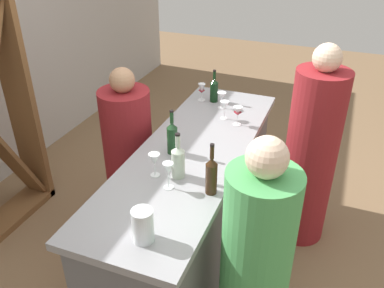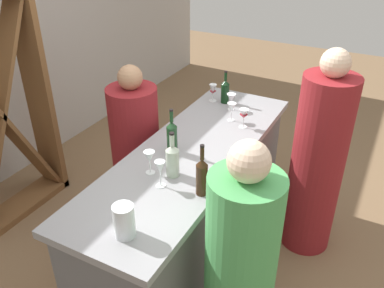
% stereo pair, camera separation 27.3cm
% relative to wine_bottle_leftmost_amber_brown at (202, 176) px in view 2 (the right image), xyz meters
% --- Properties ---
extents(ground_plane, '(12.00, 12.00, 0.00)m').
position_rel_wine_bottle_leftmost_amber_brown_xyz_m(ground_plane, '(0.40, 0.28, -1.08)').
color(ground_plane, '#846647').
extents(bar_counter, '(2.20, 0.71, 0.96)m').
position_rel_wine_bottle_leftmost_amber_brown_xyz_m(bar_counter, '(0.40, 0.28, -0.60)').
color(bar_counter, slate).
rests_on(bar_counter, ground).
extents(wine_bottle_leftmost_amber_brown, '(0.07, 0.07, 0.33)m').
position_rel_wine_bottle_leftmost_amber_brown_xyz_m(wine_bottle_leftmost_amber_brown, '(0.00, 0.00, 0.00)').
color(wine_bottle_leftmost_amber_brown, '#331E0F').
rests_on(wine_bottle_leftmost_amber_brown, bar_counter).
extents(wine_bottle_second_left_clear_pale, '(0.08, 0.08, 0.30)m').
position_rel_wine_bottle_leftmost_amber_brown_xyz_m(wine_bottle_second_left_clear_pale, '(0.08, 0.24, -0.01)').
color(wine_bottle_second_left_clear_pale, '#B7C6B2').
rests_on(wine_bottle_second_left_clear_pale, bar_counter).
extents(wine_bottle_center_olive_green, '(0.07, 0.07, 0.32)m').
position_rel_wine_bottle_leftmost_amber_brown_xyz_m(wine_bottle_center_olive_green, '(0.33, 0.39, -0.00)').
color(wine_bottle_center_olive_green, '#193D1E').
rests_on(wine_bottle_center_olive_green, bar_counter).
extents(wine_bottle_second_right_dark_green, '(0.07, 0.07, 0.28)m').
position_rel_wine_bottle_leftmost_amber_brown_xyz_m(wine_bottle_second_right_dark_green, '(1.23, 0.40, -0.02)').
color(wine_bottle_second_right_dark_green, black).
rests_on(wine_bottle_second_right_dark_green, bar_counter).
extents(wine_glass_near_left, '(0.07, 0.07, 0.15)m').
position_rel_wine_bottle_leftmost_amber_brown_xyz_m(wine_glass_near_left, '(0.88, 0.09, -0.02)').
color(wine_glass_near_left, white).
rests_on(wine_glass_near_left, bar_counter).
extents(wine_glass_near_center, '(0.07, 0.07, 0.15)m').
position_rel_wine_bottle_leftmost_amber_brown_xyz_m(wine_glass_near_center, '(0.95, 0.22, -0.02)').
color(wine_glass_near_center, white).
rests_on(wine_glass_near_center, bar_counter).
extents(wine_glass_near_right, '(0.06, 0.06, 0.17)m').
position_rel_wine_bottle_leftmost_amber_brown_xyz_m(wine_glass_near_right, '(-0.05, 0.25, -0.00)').
color(wine_glass_near_right, white).
rests_on(wine_glass_near_right, bar_counter).
extents(wine_glass_far_left, '(0.08, 0.08, 0.14)m').
position_rel_wine_bottle_leftmost_amber_brown_xyz_m(wine_glass_far_left, '(1.13, 0.30, -0.02)').
color(wine_glass_far_left, white).
rests_on(wine_glass_far_left, bar_counter).
extents(wine_glass_far_center, '(0.07, 0.07, 0.15)m').
position_rel_wine_bottle_leftmost_amber_brown_xyz_m(wine_glass_far_center, '(0.04, 0.38, -0.01)').
color(wine_glass_far_center, white).
rests_on(wine_glass_far_center, bar_counter).
extents(wine_glass_far_right, '(0.07, 0.07, 0.15)m').
position_rel_wine_bottle_leftmost_amber_brown_xyz_m(wine_glass_far_right, '(1.21, 0.50, -0.03)').
color(wine_glass_far_right, white).
rests_on(wine_glass_far_right, bar_counter).
extents(water_pitcher, '(0.11, 0.11, 0.18)m').
position_rel_wine_bottle_leftmost_amber_brown_xyz_m(water_pitcher, '(-0.49, 0.19, -0.03)').
color(water_pitcher, silver).
rests_on(water_pitcher, bar_counter).
extents(person_left_guest, '(0.50, 0.50, 1.49)m').
position_rel_wine_bottle_leftmost_amber_brown_xyz_m(person_left_guest, '(-0.18, -0.33, -0.40)').
color(person_left_guest, '#4CA559').
rests_on(person_left_guest, ground).
extents(person_center_guest, '(0.49, 0.49, 1.62)m').
position_rel_wine_bottle_leftmost_amber_brown_xyz_m(person_center_guest, '(0.97, -0.48, -0.34)').
color(person_center_guest, maroon).
rests_on(person_center_guest, ground).
extents(person_server_behind, '(0.52, 0.52, 1.40)m').
position_rel_wine_bottle_leftmost_amber_brown_xyz_m(person_server_behind, '(0.61, 0.90, -0.45)').
color(person_server_behind, maroon).
rests_on(person_server_behind, ground).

